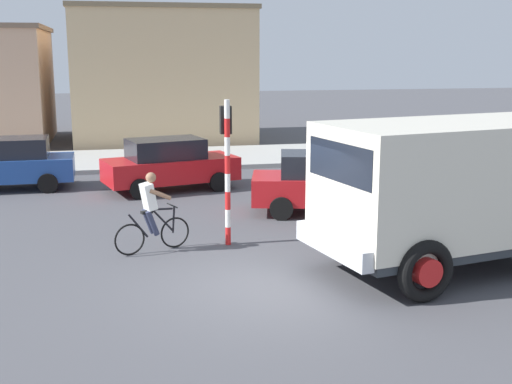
# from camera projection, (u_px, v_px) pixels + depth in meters

# --- Properties ---
(ground_plane) EXTENTS (120.00, 120.00, 0.00)m
(ground_plane) POSITION_uv_depth(u_px,v_px,m) (263.00, 284.00, 12.42)
(ground_plane) COLOR #4C4C51
(sidewalk_far) EXTENTS (80.00, 5.00, 0.16)m
(sidewalk_far) POSITION_uv_depth(u_px,v_px,m) (180.00, 158.00, 26.45)
(sidewalk_far) COLOR #ADADA8
(sidewalk_far) RESTS_ON ground
(truck_foreground) EXTENTS (5.79, 3.59, 2.90)m
(truck_foreground) POSITION_uv_depth(u_px,v_px,m) (454.00, 186.00, 12.94)
(truck_foreground) COLOR silver
(truck_foreground) RESTS_ON ground
(cyclist) EXTENTS (1.63, 0.73, 1.72)m
(cyclist) POSITION_uv_depth(u_px,v_px,m) (151.00, 212.00, 14.25)
(cyclist) COLOR black
(cyclist) RESTS_ON ground
(traffic_light_pole) EXTENTS (0.24, 0.43, 3.20)m
(traffic_light_pole) POSITION_uv_depth(u_px,v_px,m) (227.00, 152.00, 14.59)
(traffic_light_pole) COLOR red
(traffic_light_pole) RESTS_ON ground
(car_red_near) EXTENTS (4.29, 2.60, 1.60)m
(car_red_near) POSITION_uv_depth(u_px,v_px,m) (169.00, 164.00, 20.62)
(car_red_near) COLOR red
(car_red_near) RESTS_ON ground
(car_white_mid) EXTENTS (4.03, 1.93, 1.60)m
(car_white_mid) POSITION_uv_depth(u_px,v_px,m) (8.00, 163.00, 20.73)
(car_white_mid) COLOR #234C9E
(car_white_mid) RESTS_ON ground
(car_far_side) EXTENTS (4.29, 2.63, 1.60)m
(car_far_side) POSITION_uv_depth(u_px,v_px,m) (327.00, 182.00, 17.72)
(car_far_side) COLOR red
(car_far_side) RESTS_ON ground
(building_mid_block) EXTENTS (8.22, 7.58, 6.20)m
(building_mid_block) POSITION_uv_depth(u_px,v_px,m) (160.00, 75.00, 32.14)
(building_mid_block) COLOR #D1B284
(building_mid_block) RESTS_ON ground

